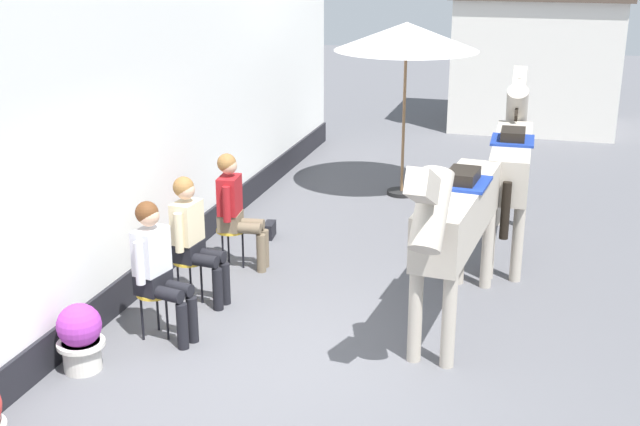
% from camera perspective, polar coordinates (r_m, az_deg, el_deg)
% --- Properties ---
extents(ground_plane, '(40.00, 40.00, 0.00)m').
position_cam_1_polar(ground_plane, '(10.35, 4.87, -2.67)').
color(ground_plane, '#56565B').
extents(pub_facade_wall, '(0.34, 14.00, 3.40)m').
position_cam_1_polar(pub_facade_wall, '(9.35, -12.29, 4.54)').
color(pub_facade_wall, white).
rests_on(pub_facade_wall, ground_plane).
extents(distant_cottage, '(3.40, 2.60, 3.50)m').
position_cam_1_polar(distant_cottage, '(17.57, 14.82, 11.59)').
color(distant_cottage, silver).
rests_on(distant_cottage, ground_plane).
extents(seated_visitor_near, '(0.61, 0.48, 1.39)m').
position_cam_1_polar(seated_visitor_near, '(8.00, -11.17, -3.49)').
color(seated_visitor_near, gold).
rests_on(seated_visitor_near, ground_plane).
extents(seated_visitor_middle, '(0.61, 0.49, 1.39)m').
position_cam_1_polar(seated_visitor_middle, '(8.74, -8.77, -1.44)').
color(seated_visitor_middle, gold).
rests_on(seated_visitor_middle, ground_plane).
extents(seated_visitor_far, '(0.61, 0.49, 1.39)m').
position_cam_1_polar(seated_visitor_far, '(9.61, -5.87, 0.53)').
color(seated_visitor_far, gold).
rests_on(seated_visitor_far, ground_plane).
extents(saddled_horse_near, '(0.64, 3.00, 2.06)m').
position_cam_1_polar(saddled_horse_near, '(8.09, 9.37, -0.24)').
color(saddled_horse_near, '#B2A899').
rests_on(saddled_horse_near, ground_plane).
extents(saddled_horse_far, '(0.51, 3.00, 2.06)m').
position_cam_1_polar(saddled_horse_far, '(10.40, 13.10, 3.72)').
color(saddled_horse_far, '#B2A899').
rests_on(saddled_horse_far, ground_plane).
extents(flower_planter_inner_near, '(0.43, 0.43, 0.64)m').
position_cam_1_polar(flower_planter_inner_near, '(7.77, -16.23, -8.17)').
color(flower_planter_inner_near, beige).
rests_on(flower_planter_inner_near, ground_plane).
extents(cafe_parasol, '(2.10, 2.10, 2.58)m').
position_cam_1_polar(cafe_parasol, '(12.19, 5.99, 11.97)').
color(cafe_parasol, black).
rests_on(cafe_parasol, ground_plane).
extents(satchel_bag, '(0.15, 0.29, 0.20)m').
position_cam_1_polar(satchel_bag, '(10.79, -3.50, -1.18)').
color(satchel_bag, black).
rests_on(satchel_bag, ground_plane).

